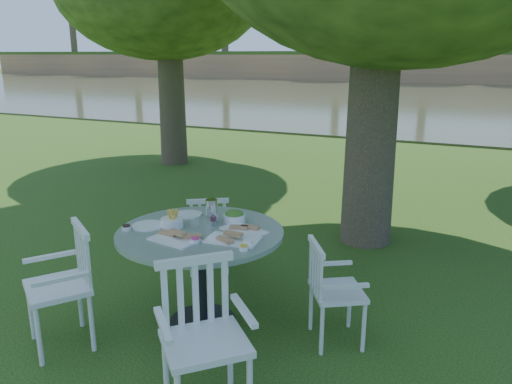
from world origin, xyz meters
TOP-DOWN VIEW (x-y plane):
  - ground at (0.00, 0.00)m, footprint 140.00×140.00m
  - table at (0.08, -1.04)m, footprint 1.36×1.36m
  - chair_ne at (1.11, -0.85)m, footprint 0.56×0.57m
  - chair_nw at (-0.40, -0.12)m, footprint 0.57×0.56m
  - chair_sw at (-0.70, -1.71)m, footprint 0.66×0.65m
  - chair_se at (0.61, -1.92)m, footprint 0.69×0.69m
  - tableware at (0.07, -0.97)m, footprint 1.15×0.84m
  - river at (0.00, 23.00)m, footprint 100.00×28.00m

SIDE VIEW (x-z plane):
  - ground at x=0.00m, z-range 0.00..0.00m
  - river at x=0.00m, z-range -0.06..0.06m
  - chair_ne at x=1.11m, z-range 0.07..0.91m
  - chair_nw at x=-0.40m, z-range 0.07..0.91m
  - chair_sw at x=-0.70m, z-range 0.08..1.04m
  - chair_se at x=0.61m, z-range 0.09..1.08m
  - table at x=0.08m, z-range 0.25..1.10m
  - tableware at x=0.07m, z-range 0.78..0.98m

